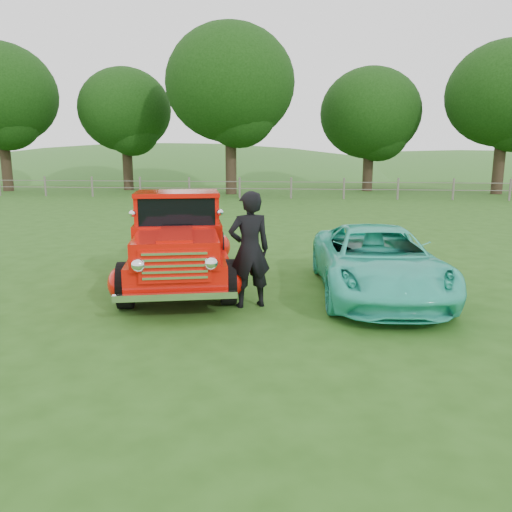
# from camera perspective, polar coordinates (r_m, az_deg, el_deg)

# --- Properties ---
(ground) EXTENTS (140.00, 140.00, 0.00)m
(ground) POSITION_cam_1_polar(r_m,az_deg,el_deg) (7.48, -4.19, -7.64)
(ground) COLOR #244B14
(ground) RESTS_ON ground
(distant_hills) EXTENTS (116.00, 60.00, 18.00)m
(distant_hills) POSITION_cam_1_polar(r_m,az_deg,el_deg) (66.99, 2.01, 5.42)
(distant_hills) COLOR #316826
(distant_hills) RESTS_ON ground
(fence_line) EXTENTS (48.00, 0.12, 1.20)m
(fence_line) POSITION_cam_1_polar(r_m,az_deg,el_deg) (29.03, 4.04, 7.76)
(fence_line) COLOR #676057
(fence_line) RESTS_ON ground
(tree_mid_west) EXTENTS (6.40, 6.40, 8.46)m
(tree_mid_west) POSITION_cam_1_polar(r_m,az_deg,el_deg) (37.53, -14.75, 15.81)
(tree_mid_west) COLOR black
(tree_mid_west) RESTS_ON ground
(tree_near_west) EXTENTS (8.00, 8.00, 10.42)m
(tree_near_west) POSITION_cam_1_polar(r_m,az_deg,el_deg) (32.67, -2.97, 19.06)
(tree_near_west) COLOR black
(tree_near_west) RESTS_ON ground
(tree_near_east) EXTENTS (6.80, 6.80, 8.33)m
(tree_near_east) POSITION_cam_1_polar(r_m,az_deg,el_deg) (36.23, 12.93, 15.58)
(tree_near_east) COLOR black
(tree_near_east) RESTS_ON ground
(tree_mid_east) EXTENTS (7.20, 7.20, 9.44)m
(tree_mid_east) POSITION_cam_1_polar(r_m,az_deg,el_deg) (36.07, 26.62, 16.20)
(tree_mid_east) COLOR black
(tree_mid_east) RESTS_ON ground
(red_pickup) EXTENTS (3.08, 5.26, 1.78)m
(red_pickup) POSITION_cam_1_polar(r_m,az_deg,el_deg) (9.66, -8.82, 1.50)
(red_pickup) COLOR black
(red_pickup) RESTS_ON ground
(teal_sedan) EXTENTS (2.31, 4.46, 1.20)m
(teal_sedan) POSITION_cam_1_polar(r_m,az_deg,el_deg) (9.07, 13.64, -0.59)
(teal_sedan) COLOR #32CAAD
(teal_sedan) RESTS_ON ground
(man) EXTENTS (0.81, 0.69, 1.89)m
(man) POSITION_cam_1_polar(r_m,az_deg,el_deg) (8.03, -0.76, 0.72)
(man) COLOR black
(man) RESTS_ON ground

